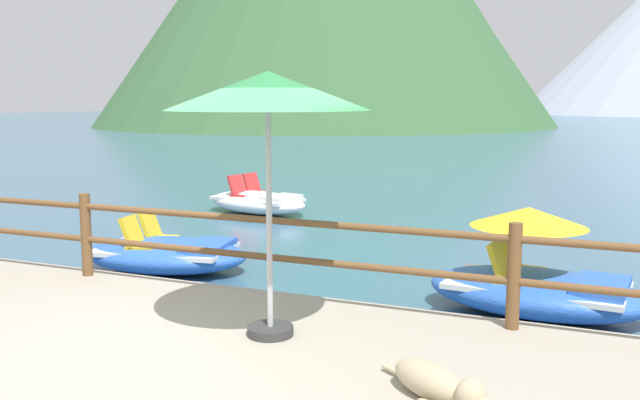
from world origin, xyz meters
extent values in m
plane|color=#38607A|center=(0.00, 40.00, 0.00)|extent=(200.00, 200.00, 0.00)
cylinder|color=brown|center=(-2.38, 1.55, 0.88)|extent=(0.12, 0.12, 0.95)
cylinder|color=brown|center=(2.38, 1.55, 0.88)|extent=(0.12, 0.12, 0.95)
cylinder|color=brown|center=(0.00, 1.55, 1.21)|extent=(23.80, 0.07, 0.07)
cylinder|color=brown|center=(0.00, 1.55, 0.83)|extent=(23.80, 0.07, 0.07)
cylinder|color=#B2B2B7|center=(0.49, 0.55, 1.40)|extent=(0.05, 0.05, 2.00)
cone|color=#338E4C|center=(0.49, 0.55, 2.48)|extent=(1.70, 1.70, 0.32)
cylinder|color=#333333|center=(0.49, 0.55, 0.44)|extent=(0.40, 0.40, 0.08)
ellipsoid|color=tan|center=(2.06, -0.14, 0.52)|extent=(0.68, 0.56, 0.24)
sphere|color=tan|center=(2.38, -0.34, 0.56)|extent=(0.20, 0.20, 0.20)
cylinder|color=tan|center=(1.73, 0.12, 0.44)|extent=(0.21, 0.15, 0.04)
ellipsoid|color=tan|center=(2.28, -0.09, 0.44)|extent=(0.21, 0.17, 0.07)
ellipsoid|color=blue|center=(2.41, 3.38, 0.25)|extent=(2.57, 1.59, 0.50)
cube|color=silver|center=(2.41, 3.38, 0.34)|extent=(2.01, 1.30, 0.06)
cube|color=yellow|center=(2.20, 3.12, 0.41)|extent=(0.44, 0.44, 0.08)
cube|color=yellow|center=(2.02, 3.14, 0.63)|extent=(0.24, 0.42, 0.43)
cube|color=yellow|center=(2.25, 3.66, 0.41)|extent=(0.44, 0.44, 0.08)
cube|color=yellow|center=(2.07, 3.68, 0.63)|extent=(0.24, 0.42, 0.43)
cube|color=blue|center=(3.08, 3.31, 0.40)|extent=(0.63, 1.00, 0.12)
cone|color=yellow|center=(2.29, 3.39, 1.11)|extent=(1.41, 1.41, 0.22)
ellipsoid|color=blue|center=(-2.63, 3.38, 0.24)|extent=(2.58, 1.77, 0.47)
cube|color=silver|center=(-2.63, 3.38, 0.32)|extent=(2.02, 1.43, 0.06)
cube|color=yellow|center=(-2.75, 3.08, 0.39)|extent=(0.47, 0.47, 0.08)
cube|color=yellow|center=(-2.93, 3.05, 0.61)|extent=(0.28, 0.43, 0.43)
cube|color=yellow|center=(-2.85, 3.62, 0.39)|extent=(0.47, 0.47, 0.08)
cube|color=yellow|center=(-3.03, 3.58, 0.61)|extent=(0.28, 0.43, 0.43)
cube|color=blue|center=(-1.99, 3.50, 0.38)|extent=(0.69, 1.03, 0.12)
ellipsoid|color=white|center=(-3.84, 8.36, 0.23)|extent=(2.64, 1.72, 0.47)
cube|color=silver|center=(-3.84, 8.36, 0.32)|extent=(2.07, 1.39, 0.06)
cube|color=red|center=(-4.07, 8.17, 0.39)|extent=(0.48, 0.48, 0.08)
cube|color=red|center=(-4.25, 8.21, 0.61)|extent=(0.29, 0.44, 0.43)
cube|color=red|center=(-3.96, 8.63, 0.39)|extent=(0.48, 0.48, 0.08)
cube|color=red|center=(-4.14, 8.67, 0.61)|extent=(0.29, 0.44, 0.43)
cube|color=white|center=(-3.19, 8.20, 0.38)|extent=(0.71, 0.93, 0.12)
cone|color=#386038|center=(-14.42, 63.93, 9.27)|extent=(23.90, 23.90, 18.54)
camera|label=1|loc=(3.13, -4.53, 2.41)|focal=38.81mm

